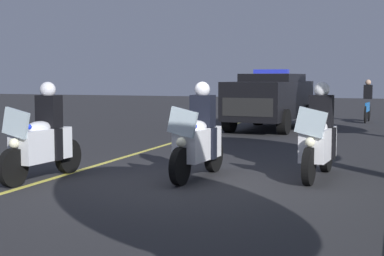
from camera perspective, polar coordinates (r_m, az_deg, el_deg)
ground_plane at (r=9.78m, az=-0.95°, el=-5.50°), size 80.00×80.00×0.00m
lane_stripe_center at (r=10.81m, az=-12.59°, el=-4.58°), size 48.00×0.12×0.01m
police_motorcycle_lead_left at (r=10.32m, az=-14.74°, el=-1.18°), size 2.14×0.62×1.72m
police_motorcycle_lead_right at (r=10.13m, az=0.63°, el=-1.13°), size 2.14×0.62×1.72m
police_motorcycle_trailing at (r=10.38m, az=12.55°, el=-1.10°), size 2.14×0.62×1.72m
police_suv at (r=19.71m, az=7.83°, el=2.97°), size 5.03×2.37×2.05m
cyclist_background at (r=23.63m, az=17.17°, el=2.61°), size 1.76×0.34×1.69m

